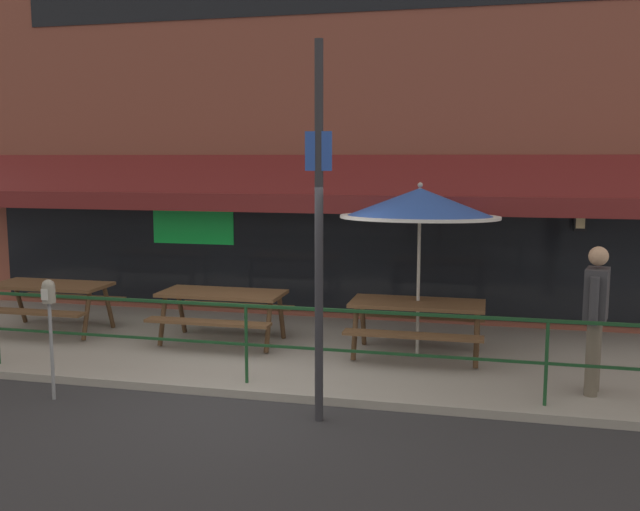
{
  "coord_description": "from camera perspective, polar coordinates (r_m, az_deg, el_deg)",
  "views": [
    {
      "loc": [
        2.79,
        -7.6,
        2.8
      ],
      "look_at": [
        0.6,
        1.6,
        1.5
      ],
      "focal_mm": 40.0,
      "sensor_mm": 36.0,
      "label": 1
    }
  ],
  "objects": [
    {
      "name": "street_sign_pole",
      "position": [
        7.39,
        -0.09,
        1.99
      ],
      "size": [
        0.28,
        0.09,
        3.98
      ],
      "color": "#2D2D33",
      "rests_on": "ground"
    },
    {
      "name": "patio_deck",
      "position": [
        10.36,
        -2.75,
        -7.57
      ],
      "size": [
        15.0,
        4.0,
        0.1
      ],
      "primitive_type": "cube",
      "color": "#9E998E",
      "rests_on": "ground"
    },
    {
      "name": "ground_plane",
      "position": [
        8.56,
        -6.54,
        -11.31
      ],
      "size": [
        120.0,
        120.0,
        0.0
      ],
      "primitive_type": "plane",
      "color": "#2D2D30"
    },
    {
      "name": "picnic_table_left",
      "position": [
        11.84,
        -20.72,
        -2.87
      ],
      "size": [
        1.8,
        1.42,
        0.76
      ],
      "color": "brown",
      "rests_on": "patio_deck"
    },
    {
      "name": "patio_railing",
      "position": [
        8.61,
        -5.94,
        -5.65
      ],
      "size": [
        13.84,
        0.04,
        0.97
      ],
      "color": "#194723",
      "rests_on": "patio_deck"
    },
    {
      "name": "picnic_table_right",
      "position": [
        9.79,
        7.78,
        -4.6
      ],
      "size": [
        1.8,
        1.42,
        0.76
      ],
      "color": "brown",
      "rests_on": "patio_deck"
    },
    {
      "name": "restaurant_building",
      "position": [
        12.22,
        0.11,
        13.94
      ],
      "size": [
        15.0,
        1.6,
        8.27
      ],
      "color": "brown",
      "rests_on": "ground"
    },
    {
      "name": "pedestrian_walking",
      "position": [
        8.72,
        21.18,
        -4.24
      ],
      "size": [
        0.33,
        0.61,
        1.71
      ],
      "color": "#665B4C",
      "rests_on": "patio_deck"
    },
    {
      "name": "picnic_table_centre",
      "position": [
        10.51,
        -7.82,
        -3.74
      ],
      "size": [
        1.8,
        1.42,
        0.76
      ],
      "color": "brown",
      "rests_on": "patio_deck"
    },
    {
      "name": "patio_umbrella_right",
      "position": [
        9.66,
        7.99,
        4.07
      ],
      "size": [
        2.14,
        2.14,
        2.38
      ],
      "color": "#B7B2A8",
      "rests_on": "patio_deck"
    },
    {
      "name": "parking_meter_near",
      "position": [
        8.75,
        -20.86,
        -3.56
      ],
      "size": [
        0.15,
        0.16,
        1.42
      ],
      "color": "gray",
      "rests_on": "ground"
    }
  ]
}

